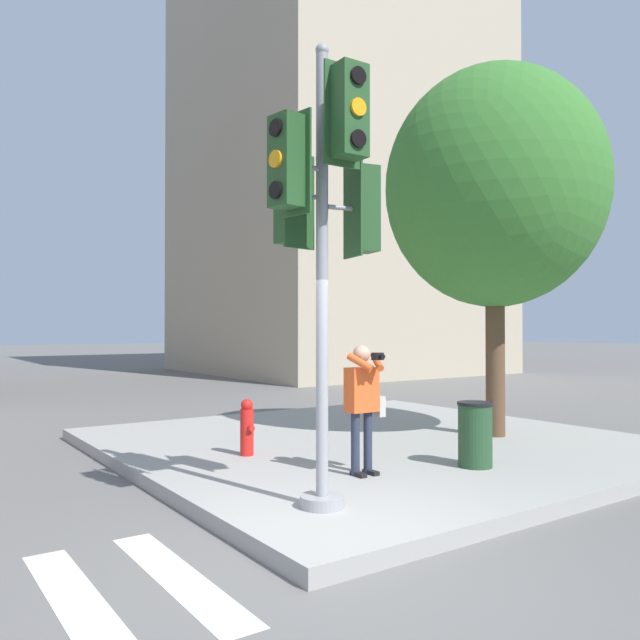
{
  "coord_description": "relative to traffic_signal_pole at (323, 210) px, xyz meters",
  "views": [
    {
      "loc": [
        -3.15,
        -4.45,
        2.0
      ],
      "look_at": [
        1.03,
        1.53,
        2.1
      ],
      "focal_mm": 35.0,
      "sensor_mm": 36.0,
      "label": 1
    }
  ],
  "objects": [
    {
      "name": "building_right",
      "position": [
        13.83,
        18.72,
        7.19
      ],
      "size": [
        12.22,
        12.52,
        20.79
      ],
      "color": "tan",
      "rests_on": "ground_plane"
    },
    {
      "name": "traffic_signal_pole",
      "position": [
        0.0,
        0.0,
        0.0
      ],
      "size": [
        1.28,
        1.28,
        4.76
      ],
      "color": "#939399",
      "rests_on": "sidewalk_corner"
    },
    {
      "name": "ground_plane",
      "position": [
        -0.5,
        -0.73,
        -3.22
      ],
      "size": [
        160.0,
        160.0,
        0.0
      ],
      "primitive_type": "plane",
      "color": "slate"
    },
    {
      "name": "person_photographer",
      "position": [
        1.26,
        0.9,
        -2.07
      ],
      "size": [
        0.58,
        0.54,
        1.62
      ],
      "color": "black",
      "rests_on": "sidewalk_corner"
    },
    {
      "name": "fire_hydrant",
      "position": [
        0.62,
        2.78,
        -2.64
      ],
      "size": [
        0.19,
        0.25,
        0.81
      ],
      "color": "red",
      "rests_on": "sidewalk_corner"
    },
    {
      "name": "trash_bin",
      "position": [
        2.75,
        0.4,
        -2.61
      ],
      "size": [
        0.47,
        0.47,
        0.85
      ],
      "color": "#234728",
      "rests_on": "sidewalk_corner"
    },
    {
      "name": "sidewalk_corner",
      "position": [
        3.0,
        2.77,
        -3.13
      ],
      "size": [
        8.0,
        8.0,
        0.18
      ],
      "color": "#9E9B96",
      "rests_on": "ground_plane"
    },
    {
      "name": "street_tree",
      "position": [
        4.86,
        1.8,
        1.18
      ],
      "size": [
        3.72,
        3.72,
        6.28
      ],
      "color": "brown",
      "rests_on": "sidewalk_corner"
    }
  ]
}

